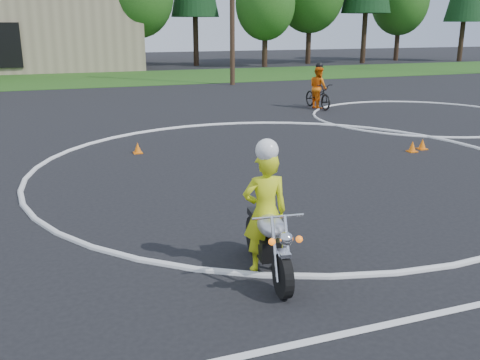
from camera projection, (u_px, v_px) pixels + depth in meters
name	position (u px, v px, depth m)	size (l,w,h in m)	color
ground	(345.00, 204.00, 10.44)	(120.00, 120.00, 0.00)	black
grass_strip	(130.00, 78.00, 34.79)	(120.00, 10.00, 0.02)	#1E4714
course_markings	(332.00, 148.00, 15.08)	(19.05, 19.05, 0.12)	silver
primary_motorcycle	(269.00, 241.00, 7.37)	(0.69, 1.97, 1.04)	black
rider_primary_grp	(265.00, 209.00, 7.37)	(0.68, 0.48, 1.93)	#D4E317
rider_second_grp	(318.00, 92.00, 22.15)	(0.75, 1.99, 1.90)	black
traffic_cones	(425.00, 158.00, 13.42)	(21.51, 10.54, 0.30)	orange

